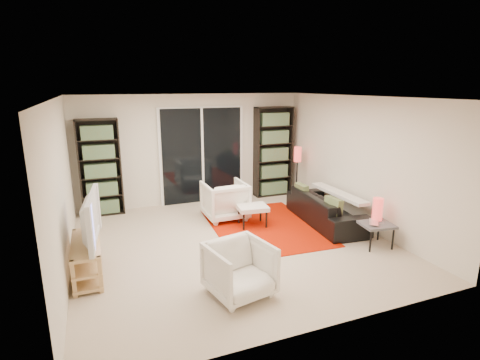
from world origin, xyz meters
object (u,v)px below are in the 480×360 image
(sofa, at_px, (326,208))
(side_table, at_px, (376,225))
(bookshelf_left, at_px, (100,168))
(armchair_front, at_px, (240,270))
(ottoman, at_px, (252,208))
(floor_lamp, at_px, (297,160))
(armchair_back, at_px, (225,200))
(bookshelf_right, at_px, (273,152))
(tv_stand, at_px, (87,258))

(sofa, height_order, side_table, sofa)
(bookshelf_left, xyz_separation_m, armchair_front, (1.47, -3.86, -0.63))
(bookshelf_left, height_order, ottoman, bookshelf_left)
(floor_lamp, bearing_deg, armchair_back, -163.73)
(armchair_front, bearing_deg, armchair_back, 62.93)
(armchair_front, height_order, ottoman, armchair_front)
(bookshelf_left, xyz_separation_m, sofa, (3.94, -2.10, -0.69))
(ottoman, height_order, side_table, same)
(armchair_back, bearing_deg, bookshelf_left, -27.62)
(side_table, distance_m, floor_lamp, 2.78)
(armchair_front, height_order, floor_lamp, floor_lamp)
(armchair_back, relative_size, armchair_front, 1.09)
(bookshelf_right, distance_m, ottoman, 2.26)
(bookshelf_right, xyz_separation_m, floor_lamp, (0.32, -0.58, -0.12))
(ottoman, relative_size, floor_lamp, 0.48)
(sofa, xyz_separation_m, ottoman, (-1.37, 0.37, 0.05))
(armchair_back, bearing_deg, ottoman, 119.97)
(tv_stand, bearing_deg, ottoman, 17.27)
(bookshelf_right, relative_size, floor_lamp, 1.70)
(armchair_back, bearing_deg, floor_lamp, -164.12)
(armchair_back, xyz_separation_m, armchair_front, (-0.76, -2.71, -0.03))
(bookshelf_right, height_order, tv_stand, bookshelf_right)
(bookshelf_right, relative_size, armchair_front, 2.79)
(bookshelf_left, height_order, bookshelf_right, bookshelf_right)
(sofa, height_order, floor_lamp, floor_lamp)
(armchair_front, bearing_deg, bookshelf_left, 99.44)
(bookshelf_left, relative_size, sofa, 0.98)
(tv_stand, height_order, floor_lamp, floor_lamp)
(sofa, xyz_separation_m, side_table, (0.14, -1.20, 0.07))
(ottoman, bearing_deg, bookshelf_right, 53.53)
(ottoman, xyz_separation_m, floor_lamp, (1.60, 1.15, 0.58))
(bookshelf_right, bearing_deg, ottoman, -126.47)
(armchair_back, height_order, side_table, armchair_back)
(tv_stand, bearing_deg, side_table, -8.70)
(armchair_front, xyz_separation_m, ottoman, (1.10, 2.13, 0.00))
(armchair_back, distance_m, armchair_front, 2.81)
(tv_stand, xyz_separation_m, floor_lamp, (4.49, 2.05, 0.66))
(tv_stand, height_order, armchair_front, armchair_front)
(bookshelf_right, bearing_deg, armchair_back, -144.69)
(bookshelf_left, relative_size, ottoman, 3.27)
(bookshelf_right, relative_size, sofa, 1.06)
(tv_stand, relative_size, sofa, 0.58)
(armchair_back, bearing_deg, side_table, 130.37)
(bookshelf_left, distance_m, sofa, 4.52)
(bookshelf_right, distance_m, armchair_front, 4.59)
(tv_stand, bearing_deg, armchair_back, 30.19)
(bookshelf_right, height_order, armchair_front, bookshelf_right)
(bookshelf_left, height_order, armchair_front, bookshelf_left)
(bookshelf_left, distance_m, floor_lamp, 4.21)
(bookshelf_right, bearing_deg, tv_stand, -147.75)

